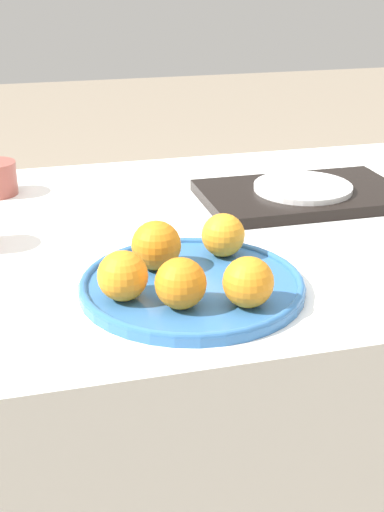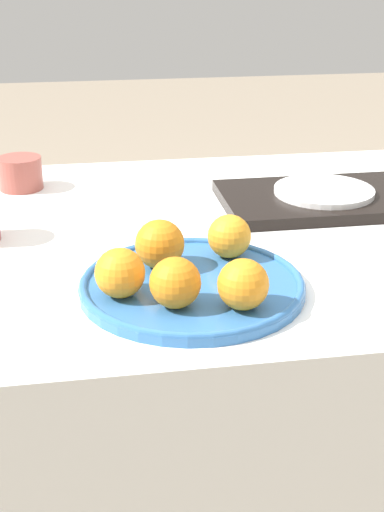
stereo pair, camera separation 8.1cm
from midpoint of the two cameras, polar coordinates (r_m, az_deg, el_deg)
The scene contains 9 objects.
table at distance 1.37m, azimuth 3.77°, elevation -12.40°, with size 1.59×0.82×0.77m.
fruit_platter at distance 0.94m, azimuth -2.48°, elevation -2.34°, with size 0.30×0.30×0.02m.
orange_0 at distance 0.97m, azimuth -5.28°, elevation 0.81°, with size 0.07×0.07×0.07m.
orange_1 at distance 0.89m, azimuth -8.18°, elevation -1.63°, with size 0.06×0.06×0.06m.
orange_2 at distance 1.00m, azimuth 0.21°, elevation 1.65°, with size 0.06×0.06×0.06m.
orange_3 at distance 0.86m, azimuth 1.85°, elevation -2.15°, with size 0.06×0.06×0.06m.
orange_4 at distance 0.86m, azimuth -3.62°, elevation -2.25°, with size 0.06×0.06×0.06m.
serving_tray at distance 1.28m, azimuth 7.04°, elevation 4.81°, with size 0.36×0.22×0.02m.
side_plate at distance 1.28m, azimuth 7.08°, elevation 5.45°, with size 0.17×0.17×0.01m.
Camera 1 is at (-0.41, -1.04, 1.18)m, focal length 50.00 mm.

